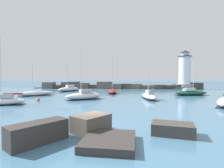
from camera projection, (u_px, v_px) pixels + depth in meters
ground_plane at (94, 127)px, 15.17m from camera, size 600.00×600.00×0.00m
open_sea_beyond at (119, 83)px, 124.02m from camera, size 400.00×116.00×0.01m
breakwater_jetty at (116, 86)px, 64.09m from camera, size 57.64×6.71×2.54m
lighthouse at (185, 72)px, 61.74m from camera, size 5.33×5.33×13.67m
foreground_rocks at (96, 130)px, 12.34m from camera, size 12.63×6.17×1.38m
sailboat_moored_0 at (84, 96)px, 33.30m from camera, size 7.22×5.72×9.47m
sailboat_moored_1 at (112, 91)px, 45.61m from camera, size 2.65×7.40×9.83m
sailboat_moored_3 at (36, 93)px, 39.82m from camera, size 7.25×6.68×7.44m
sailboat_moored_4 at (191, 93)px, 40.72m from camera, size 8.50×4.15×8.07m
sailboat_moored_5 at (5, 101)px, 26.78m from camera, size 6.11×3.85×10.51m
sailboat_moored_6 at (149, 96)px, 33.66m from camera, size 2.76×7.33×9.95m
sailboat_moored_7 at (69, 89)px, 52.21m from camera, size 6.07×7.70×9.18m
mooring_buoy_orange_near at (38, 100)px, 31.16m from camera, size 0.51×0.51×0.71m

